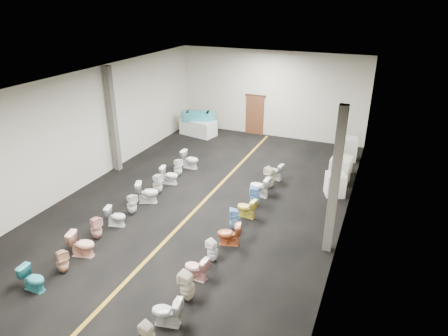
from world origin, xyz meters
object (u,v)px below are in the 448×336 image
at_px(toilet_left_3, 96,228).
at_px(toilet_left_8, 169,175).
at_px(toilet_left_10, 190,159).
at_px(toilet_right_5, 229,234).
at_px(toilet_right_9, 260,186).
at_px(toilet_right_10, 270,178).
at_px(toilet_left_6, 147,192).
at_px(toilet_right_4, 212,251).
at_px(appliance_crate_a, 335,184).
at_px(toilet_left_4, 116,216).
at_px(toilet_right_8, 255,196).
at_px(toilet_right_11, 275,171).
at_px(bathtub, 198,116).
at_px(toilet_left_0, 33,279).
at_px(toilet_left_2, 82,244).
at_px(toilet_left_7, 158,184).
at_px(toilet_right_2, 187,286).
at_px(appliance_crate_d, 348,149).
at_px(display_table, 198,127).
at_px(appliance_crate_c, 343,165).
at_px(toilet_left_1, 62,261).
at_px(toilet_left_5, 132,204).
at_px(toilet_right_7, 247,208).
at_px(toilet_right_1, 167,312).
at_px(appliance_crate_b, 340,171).
at_px(toilet_right_6, 235,219).
at_px(toilet_right_3, 196,268).
at_px(toilet_left_9, 178,167).

distance_m(toilet_left_3, toilet_left_8, 4.37).
xyz_separation_m(toilet_left_8, toilet_left_10, (0.04, 1.74, 0.03)).
xyz_separation_m(toilet_right_5, toilet_right_9, (-0.14, 3.43, 0.03)).
bearing_deg(toilet_right_10, toilet_left_8, -50.65).
height_order(toilet_left_6, toilet_right_4, toilet_left_6).
relative_size(appliance_crate_a, toilet_left_8, 1.19).
height_order(toilet_left_4, toilet_right_10, toilet_right_10).
height_order(appliance_crate_a, toilet_right_8, appliance_crate_a).
bearing_deg(toilet_right_11, bathtub, -114.84).
height_order(toilet_left_0, toilet_right_4, toilet_left_0).
relative_size(toilet_left_2, toilet_right_5, 1.06).
relative_size(bathtub, toilet_right_10, 2.12).
bearing_deg(toilet_right_4, toilet_right_5, -168.54).
xyz_separation_m(toilet_left_7, toilet_right_10, (3.83, 2.18, 0.01)).
relative_size(toilet_right_2, toilet_right_9, 1.03).
bearing_deg(appliance_crate_d, display_table, 176.52).
bearing_deg(appliance_crate_c, toilet_left_1, -122.32).
height_order(appliance_crate_c, toilet_left_5, appliance_crate_c).
bearing_deg(toilet_right_8, toilet_left_3, -55.99).
relative_size(toilet_left_0, toilet_left_3, 0.89).
height_order(toilet_left_0, toilet_right_7, toilet_right_7).
bearing_deg(toilet_right_7, toilet_left_2, -35.95).
bearing_deg(bathtub, appliance_crate_c, -31.28).
bearing_deg(display_table, toilet_left_8, -74.75).
bearing_deg(toilet_left_3, toilet_right_1, -99.63).
bearing_deg(toilet_left_4, toilet_left_5, -15.70).
bearing_deg(appliance_crate_b, toilet_left_10, -170.56).
relative_size(toilet_left_0, toilet_right_7, 0.98).
relative_size(appliance_crate_b, toilet_right_7, 1.48).
bearing_deg(appliance_crate_a, toilet_left_5, -146.34).
bearing_deg(toilet_right_7, toilet_right_6, 1.15).
distance_m(toilet_left_8, toilet_right_9, 3.73).
relative_size(appliance_crate_b, toilet_right_9, 1.33).
xyz_separation_m(toilet_left_3, toilet_right_3, (3.77, -0.53, -0.04)).
distance_m(toilet_right_8, toilet_right_11, 2.50).
xyz_separation_m(appliance_crate_c, toilet_left_2, (-6.26, -9.02, 0.01)).
height_order(toilet_left_4, toilet_left_9, toilet_left_9).
relative_size(toilet_right_2, toilet_right_11, 1.16).
xyz_separation_m(toilet_left_0, toilet_right_9, (3.78, 7.32, 0.05)).
bearing_deg(bathtub, toilet_right_3, -80.22).
bearing_deg(toilet_left_8, toilet_left_3, 168.00).
xyz_separation_m(toilet_right_8, toilet_right_9, (-0.09, 0.83, 0.01)).
xyz_separation_m(appliance_crate_a, appliance_crate_d, (0.00, 3.85, 0.09)).
relative_size(appliance_crate_a, toilet_right_4, 1.28).
xyz_separation_m(toilet_left_0, toilet_right_11, (3.90, 8.99, 0.00)).
bearing_deg(toilet_right_3, appliance_crate_b, 164.03).
relative_size(appliance_crate_b, toilet_right_3, 1.50).
bearing_deg(toilet_right_4, toilet_left_5, -91.00).
relative_size(display_table, toilet_right_7, 2.68).
bearing_deg(toilet_left_10, appliance_crate_d, -59.92).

